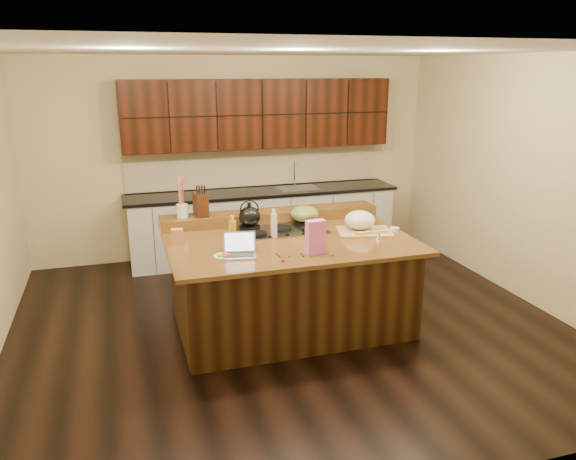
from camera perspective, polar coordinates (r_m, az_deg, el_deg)
name	(u,v)px	position (r m, az deg, el deg)	size (l,w,h in m)	color
room	(290,197)	(5.43, 0.16, 3.41)	(5.52, 5.02, 2.72)	black
island	(289,282)	(5.69, 0.15, -5.32)	(2.40, 1.60, 0.92)	black
back_ledge	(271,216)	(6.17, -1.78, 1.45)	(2.40, 0.30, 0.12)	black
cooktop	(281,229)	(5.81, -0.73, 0.05)	(0.92, 0.52, 0.05)	gray
back_counter	(262,187)	(7.68, -2.64, 4.43)	(3.70, 0.66, 2.40)	silver
kettle	(250,216)	(5.82, -3.93, 1.40)	(0.23, 0.23, 0.21)	black
green_bowl	(304,214)	(5.98, 1.68, 1.65)	(0.30, 0.30, 0.16)	olive
laptop	(240,249)	(5.08, -4.92, -1.96)	(0.33, 0.28, 0.20)	#B7B7BC
oil_bottle	(233,235)	(5.23, -5.66, -0.52)	(0.07, 0.07, 0.27)	gold
vinegar_bottle	(274,226)	(5.53, -1.45, 0.38)	(0.06, 0.06, 0.25)	silver
wooden_tray	(361,223)	(5.81, 7.43, 0.75)	(0.61, 0.51, 0.22)	tan
ramekin_a	(368,230)	(5.83, 8.17, 0.03)	(0.10, 0.10, 0.04)	white
ramekin_b	(354,224)	(6.03, 6.70, 0.62)	(0.10, 0.10, 0.04)	white
ramekin_c	(394,230)	(5.87, 10.76, 0.01)	(0.10, 0.10, 0.04)	white
strainer_bowl	(363,219)	(6.14, 7.61, 1.10)	(0.24, 0.24, 0.09)	#996B3F
kitchen_timer	(379,235)	(5.61, 9.20, -0.55)	(0.08, 0.08, 0.07)	silver
pink_bag	(316,237)	(5.07, 2.81, -0.74)	(0.17, 0.09, 0.31)	#F171C9
candy_plate	(223,256)	(5.07, -6.58, -2.64)	(0.18, 0.18, 0.01)	white
package_box	(177,237)	(5.45, -11.20, -0.68)	(0.11, 0.08, 0.15)	#CA8E47
utensil_crock	(182,211)	(5.96, -10.69, 1.93)	(0.12, 0.12, 0.14)	white
knife_block	(201,205)	(5.97, -8.86, 2.57)	(0.12, 0.20, 0.25)	black
gumdrop_0	(280,256)	(5.03, -0.87, -2.62)	(0.02, 0.02, 0.02)	red
gumdrop_1	(322,253)	(5.12, 3.51, -2.32)	(0.02, 0.02, 0.02)	#198C26
gumdrop_2	(277,254)	(5.08, -1.16, -2.43)	(0.02, 0.02, 0.02)	red
gumdrop_3	(323,248)	(5.25, 3.53, -1.85)	(0.02, 0.02, 0.02)	#198C26
gumdrop_4	(303,256)	(5.03, 1.56, -2.63)	(0.02, 0.02, 0.02)	red
gumdrop_5	(301,253)	(5.09, 1.34, -2.40)	(0.02, 0.02, 0.02)	#198C26
gumdrop_6	(283,261)	(4.90, -0.47, -3.13)	(0.02, 0.02, 0.02)	red
gumdrop_7	(321,248)	(5.24, 3.42, -1.88)	(0.02, 0.02, 0.02)	#198C26
gumdrop_8	(333,255)	(5.06, 4.57, -2.58)	(0.02, 0.02, 0.02)	red
gumdrop_9	(289,256)	(5.01, 0.14, -2.69)	(0.02, 0.02, 0.02)	#198C26
gumdrop_10	(320,251)	(5.16, 3.28, -2.16)	(0.02, 0.02, 0.02)	red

